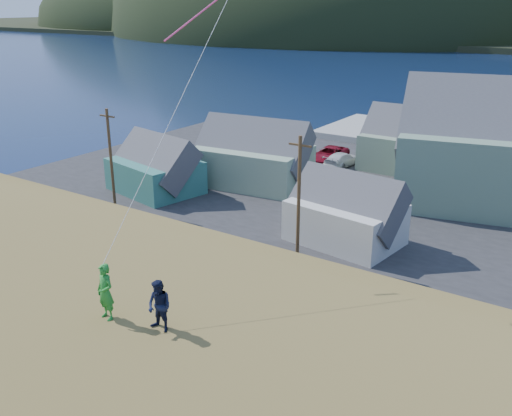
{
  "coord_description": "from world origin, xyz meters",
  "views": [
    {
      "loc": [
        14.42,
        -28.93,
        16.29
      ],
      "look_at": [
        3.01,
        -11.9,
        8.8
      ],
      "focal_mm": 40.0,
      "sensor_mm": 36.0,
      "label": 1
    }
  ],
  "objects_px": {
    "shed_white": "(346,212)",
    "kite_flyer_navy": "(159,306)",
    "wharf": "(430,137)",
    "shed_teal": "(155,167)",
    "shed_palegreen_near": "(253,156)",
    "kite_flyer_green": "(105,292)",
    "shed_palegreen_far": "(422,143)"
  },
  "relations": [
    {
      "from": "shed_teal",
      "to": "kite_flyer_green",
      "type": "height_order",
      "value": "kite_flyer_green"
    },
    {
      "from": "shed_teal",
      "to": "shed_palegreen_far",
      "type": "xyz_separation_m",
      "value": [
        17.58,
        19.49,
        0.58
      ]
    },
    {
      "from": "kite_flyer_green",
      "to": "kite_flyer_navy",
      "type": "relative_size",
      "value": 1.12
    },
    {
      "from": "shed_palegreen_near",
      "to": "kite_flyer_navy",
      "type": "height_order",
      "value": "kite_flyer_navy"
    },
    {
      "from": "shed_teal",
      "to": "kite_flyer_navy",
      "type": "distance_m",
      "value": 35.28
    },
    {
      "from": "wharf",
      "to": "kite_flyer_navy",
      "type": "height_order",
      "value": "kite_flyer_navy"
    },
    {
      "from": "shed_teal",
      "to": "kite_flyer_green",
      "type": "xyz_separation_m",
      "value": [
        22.44,
        -25.42,
        5.7
      ]
    },
    {
      "from": "shed_white",
      "to": "kite_flyer_navy",
      "type": "relative_size",
      "value": 5.27
    },
    {
      "from": "wharf",
      "to": "shed_white",
      "type": "xyz_separation_m",
      "value": [
        4.88,
        -34.45,
        1.95
      ]
    },
    {
      "from": "shed_palegreen_near",
      "to": "wharf",
      "type": "bearing_deg",
      "value": 66.41
    },
    {
      "from": "shed_teal",
      "to": "shed_palegreen_far",
      "type": "distance_m",
      "value": 26.25
    },
    {
      "from": "shed_teal",
      "to": "shed_white",
      "type": "bearing_deg",
      "value": 8.62
    },
    {
      "from": "shed_palegreen_near",
      "to": "shed_white",
      "type": "distance_m",
      "value": 15.15
    },
    {
      "from": "shed_teal",
      "to": "kite_flyer_navy",
      "type": "bearing_deg",
      "value": -34.3
    },
    {
      "from": "wharf",
      "to": "kite_flyer_navy",
      "type": "distance_m",
      "value": 59.81
    },
    {
      "from": "kite_flyer_navy",
      "to": "wharf",
      "type": "bearing_deg",
      "value": 100.19
    },
    {
      "from": "wharf",
      "to": "shed_teal",
      "type": "relative_size",
      "value": 2.86
    },
    {
      "from": "shed_palegreen_near",
      "to": "kite_flyer_green",
      "type": "relative_size",
      "value": 6.18
    },
    {
      "from": "shed_palegreen_far",
      "to": "shed_palegreen_near",
      "type": "bearing_deg",
      "value": -132.1
    },
    {
      "from": "shed_palegreen_far",
      "to": "shed_white",
      "type": "bearing_deg",
      "value": -85.88
    },
    {
      "from": "shed_palegreen_far",
      "to": "kite_flyer_green",
      "type": "bearing_deg",
      "value": -83.84
    },
    {
      "from": "shed_white",
      "to": "kite_flyer_navy",
      "type": "distance_m",
      "value": 25.21
    },
    {
      "from": "shed_palegreen_near",
      "to": "kite_flyer_green",
      "type": "distance_m",
      "value": 36.43
    },
    {
      "from": "shed_palegreen_far",
      "to": "kite_flyer_green",
      "type": "xyz_separation_m",
      "value": [
        4.87,
        -44.9,
        5.11
      ]
    },
    {
      "from": "shed_palegreen_near",
      "to": "kite_flyer_green",
      "type": "xyz_separation_m",
      "value": [
        16.44,
        -32.08,
        5.26
      ]
    },
    {
      "from": "shed_teal",
      "to": "shed_white",
      "type": "xyz_separation_m",
      "value": [
        19.06,
        -0.99,
        0.0
      ]
    },
    {
      "from": "shed_white",
      "to": "kite_flyer_navy",
      "type": "height_order",
      "value": "kite_flyer_navy"
    },
    {
      "from": "wharf",
      "to": "kite_flyer_navy",
      "type": "relative_size",
      "value": 16.37
    },
    {
      "from": "shed_teal",
      "to": "kite_flyer_navy",
      "type": "xyz_separation_m",
      "value": [
        24.24,
        -25.02,
        5.6
      ]
    },
    {
      "from": "kite_flyer_green",
      "to": "kite_flyer_navy",
      "type": "distance_m",
      "value": 1.85
    },
    {
      "from": "shed_palegreen_far",
      "to": "kite_flyer_green",
      "type": "relative_size",
      "value": 6.5
    },
    {
      "from": "shed_palegreen_near",
      "to": "shed_palegreen_far",
      "type": "relative_size",
      "value": 0.95
    }
  ]
}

